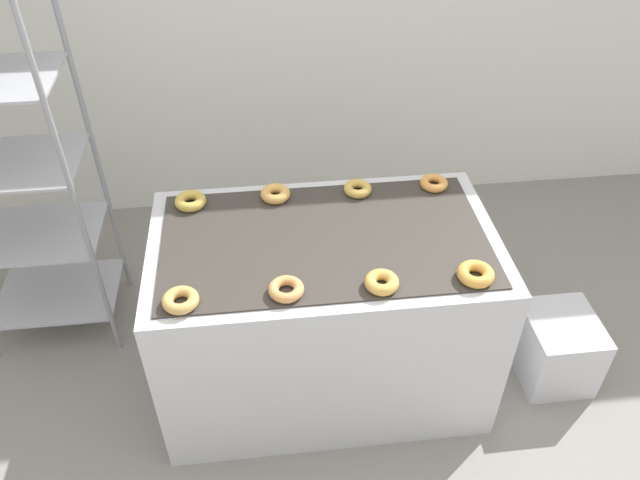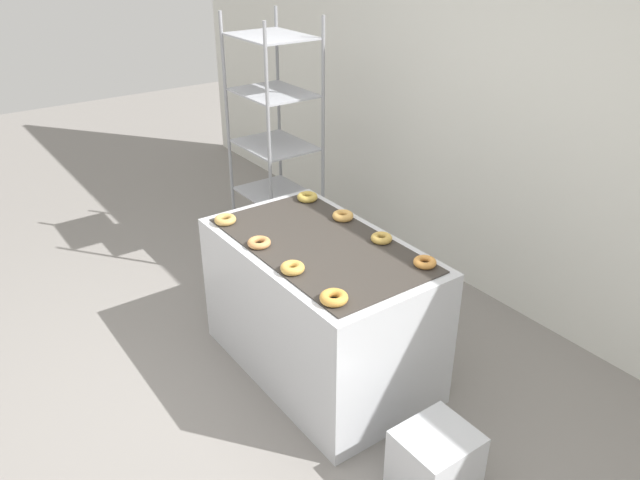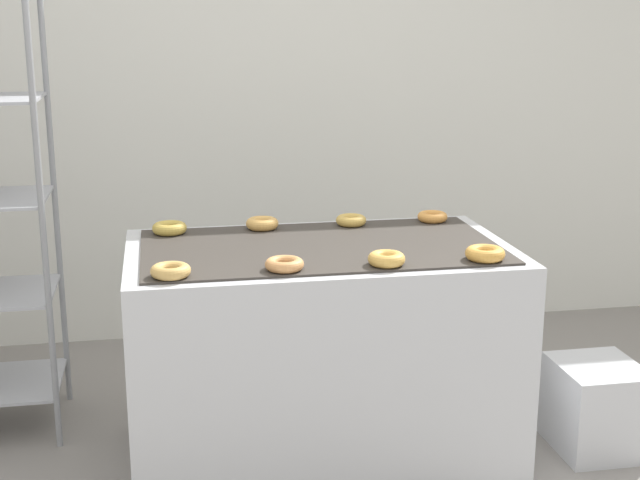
% 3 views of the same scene
% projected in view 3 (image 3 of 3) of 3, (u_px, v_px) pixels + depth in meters
% --- Properties ---
extents(wall_back, '(8.00, 0.05, 2.80)m').
position_uv_depth(wall_back, '(266.00, 63.00, 4.44)').
color(wall_back, silver).
rests_on(wall_back, ground_plane).
extents(fryer_machine, '(1.37, 0.80, 0.84)m').
position_uv_depth(fryer_machine, '(320.00, 355.00, 3.28)').
color(fryer_machine, silver).
rests_on(fryer_machine, ground_plane).
extents(glaze_bin, '(0.31, 0.35, 0.34)m').
position_uv_depth(glaze_bin, '(596.00, 407.00, 3.43)').
color(glaze_bin, silver).
rests_on(glaze_bin, ground_plane).
extents(donut_near_left, '(0.13, 0.13, 0.04)m').
position_uv_depth(donut_near_left, '(171.00, 271.00, 2.79)').
color(donut_near_left, tan).
rests_on(donut_near_left, fryer_machine).
extents(donut_near_midleft, '(0.13, 0.13, 0.04)m').
position_uv_depth(donut_near_midleft, '(284.00, 264.00, 2.87)').
color(donut_near_midleft, tan).
rests_on(donut_near_midleft, fryer_machine).
extents(donut_near_midright, '(0.12, 0.12, 0.04)m').
position_uv_depth(donut_near_midright, '(387.00, 259.00, 2.92)').
color(donut_near_midright, gold).
rests_on(donut_near_midright, fryer_machine).
extents(donut_near_right, '(0.13, 0.13, 0.04)m').
position_uv_depth(donut_near_right, '(485.00, 254.00, 2.99)').
color(donut_near_right, gold).
rests_on(donut_near_right, fryer_machine).
extents(donut_far_left, '(0.13, 0.13, 0.04)m').
position_uv_depth(donut_far_left, '(170.00, 228.00, 3.34)').
color(donut_far_left, gold).
rests_on(donut_far_left, fryer_machine).
extents(donut_far_midleft, '(0.13, 0.13, 0.04)m').
position_uv_depth(donut_far_midleft, '(262.00, 223.00, 3.42)').
color(donut_far_midleft, '#DCA452').
rests_on(donut_far_midleft, fryer_machine).
extents(donut_far_midright, '(0.12, 0.12, 0.04)m').
position_uv_depth(donut_far_midright, '(351.00, 220.00, 3.48)').
color(donut_far_midright, gold).
rests_on(donut_far_midright, fryer_machine).
extents(donut_far_right, '(0.12, 0.12, 0.04)m').
position_uv_depth(donut_far_right, '(432.00, 217.00, 3.54)').
color(donut_far_right, gold).
rests_on(donut_far_right, fryer_machine).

